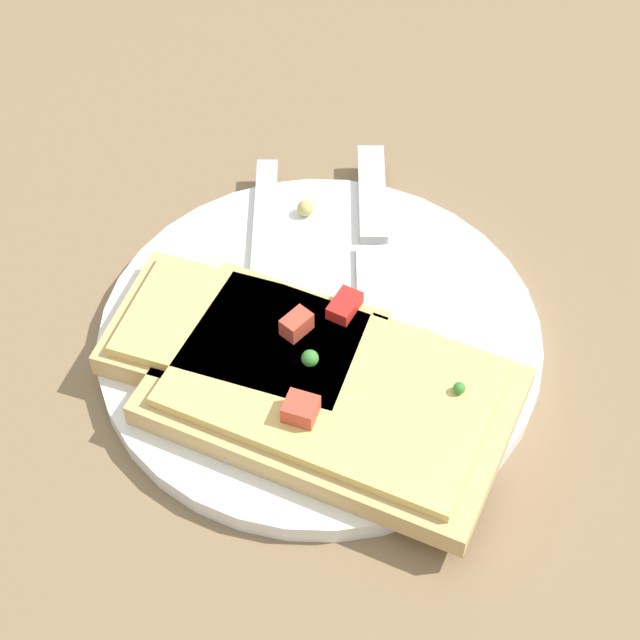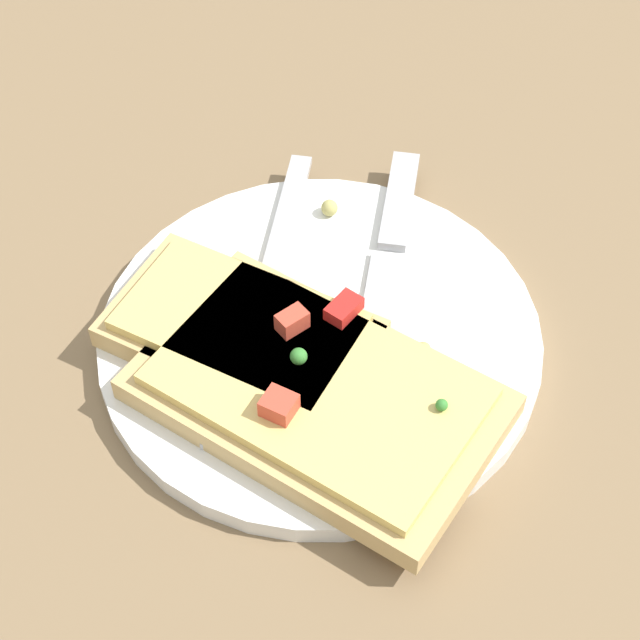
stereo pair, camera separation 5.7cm
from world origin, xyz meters
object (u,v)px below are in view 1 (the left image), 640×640
Objects in this scene: pizza_slice_corner at (244,340)px; knife at (374,252)px; pizza_slice_main at (333,393)px; fork at (259,312)px; plate at (320,339)px.

knife is at bearing -116.77° from pizza_slice_corner.
knife is 1.38× the size of pizza_slice_corner.
fork is at bearing -31.76° from pizza_slice_main.
fork is 1.06× the size of pizza_slice_main.
plate is at bearing 71.31° from fork.
pizza_slice_corner is at bearing -12.35° from pizza_slice_main.
plate is 1.59× the size of pizza_slice_corner.
knife is (-0.06, -0.05, 0.00)m from fork.
plate is at bearing -143.03° from pizza_slice_corner.
pizza_slice_corner reaches higher than plate.
pizza_slice_main is (-0.05, 0.05, 0.01)m from fork.
pizza_slice_main reaches higher than knife.
knife is 1.02× the size of pizza_slice_main.
fork is 1.04× the size of knife.
plate is 1.16× the size of knife.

